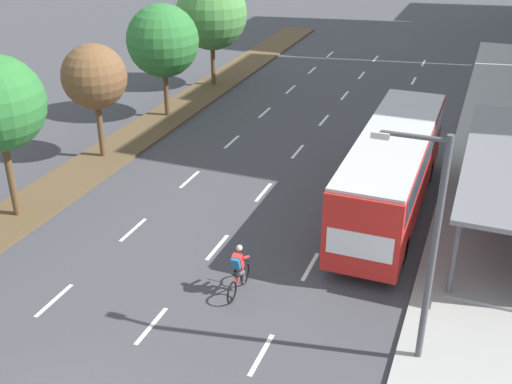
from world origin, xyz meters
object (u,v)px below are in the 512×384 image
median_tree_third (94,77)px  cyclist (238,272)px  median_tree_fifth (212,14)px  streetlight (428,237)px  bus_shelter (510,185)px  median_tree_fourth (163,41)px  bus (393,165)px

median_tree_third → cyclist: bearing=-37.2°
median_tree_fifth → streetlight: bearing=-53.5°
cyclist → median_tree_third: size_ratio=0.34×
cyclist → median_tree_third: 13.19m
bus_shelter → median_tree_fifth: median_tree_fifth is taller
median_tree_fifth → median_tree_fourth: bearing=-89.9°
cyclist → median_tree_fourth: 17.56m
bus_shelter → streetlight: streetlight is taller
median_tree_fifth → cyclist: bearing=-63.3°
bus_shelter → bus: size_ratio=1.00×
cyclist → streetlight: streetlight is taller
bus_shelter → median_tree_fourth: 19.19m
median_tree_third → bus: bearing=-2.4°
bus → median_tree_fourth: size_ratio=1.86×
bus → median_tree_fourth: bearing=153.4°
cyclist → bus_shelter: bearing=43.3°
median_tree_third → median_tree_fifth: bearing=89.6°
streetlight → median_tree_fifth: bearing=126.5°
cyclist → median_tree_fifth: median_tree_fifth is taller
bus → median_tree_third: (-13.68, 0.58, 1.88)m
median_tree_fourth → bus_shelter: bearing=-20.4°
streetlight → median_tree_fourth: bearing=136.3°
cyclist → streetlight: bearing=-11.2°
bus → cyclist: bus is taller
median_tree_fourth → cyclist: bearing=-54.1°
median_tree_fifth → bus: bearing=-43.7°
cyclist → bus: bearing=64.1°
median_tree_fourth → streetlight: (15.74, -15.06, -0.35)m
median_tree_third → bus_shelter: bearing=-1.4°
bus → median_tree_fourth: median_tree_fourth is taller
bus → median_tree_fifth: size_ratio=1.70×
bus → streetlight: (2.17, -8.28, 1.82)m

